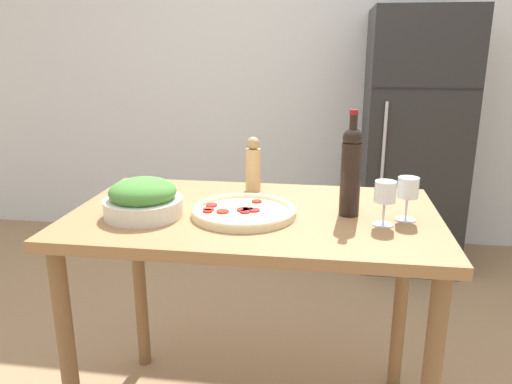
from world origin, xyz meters
name	(u,v)px	position (x,y,z in m)	size (l,w,h in m)	color
wall_back	(298,67)	(0.00, 2.13, 1.30)	(6.40, 0.06, 2.60)	silver
refrigerator	(413,141)	(0.80, 1.75, 0.84)	(0.63, 0.68, 1.68)	black
prep_counter	(254,243)	(0.00, 0.00, 0.77)	(1.27, 0.76, 0.89)	olive
wine_bottle	(351,169)	(0.32, 0.01, 1.05)	(0.07, 0.07, 0.36)	black
wine_glass_near	(385,194)	(0.43, -0.08, 0.99)	(0.07, 0.07, 0.15)	silver
wine_glass_far	(408,190)	(0.51, -0.02, 0.99)	(0.07, 0.07, 0.15)	silver
pepper_mill	(253,165)	(-0.04, 0.26, 0.99)	(0.06, 0.06, 0.22)	tan
salad_bowl	(143,199)	(-0.37, -0.10, 0.95)	(0.27, 0.27, 0.13)	silver
homemade_pizza	(244,211)	(-0.03, -0.05, 0.90)	(0.36, 0.36, 0.03)	beige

